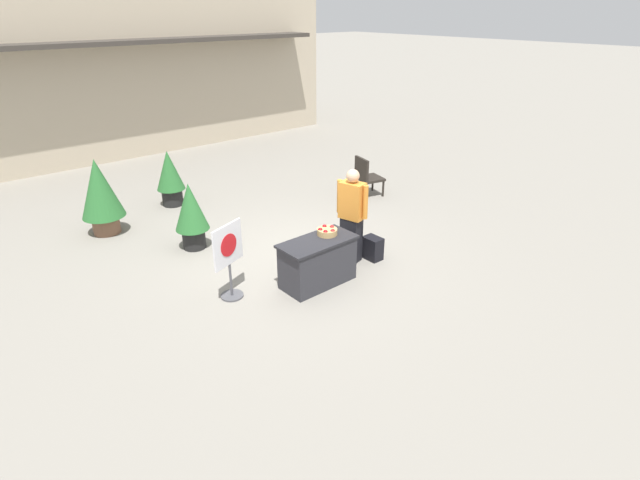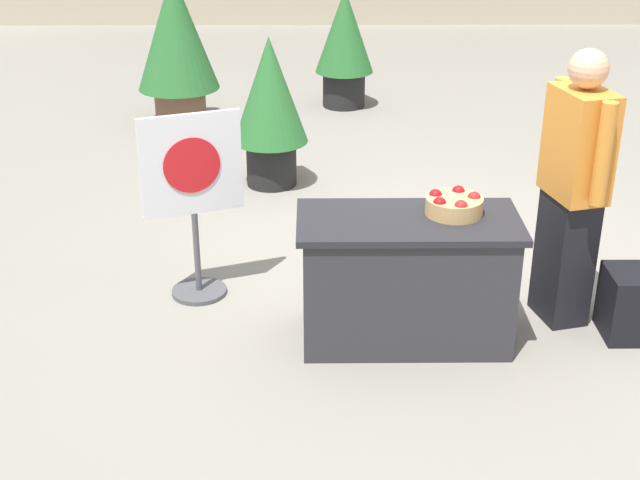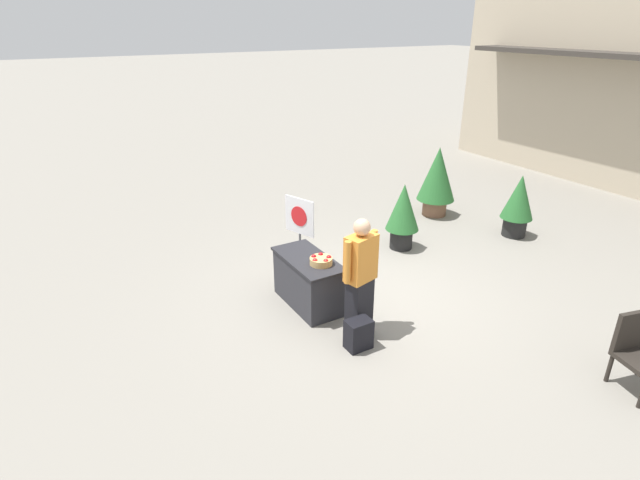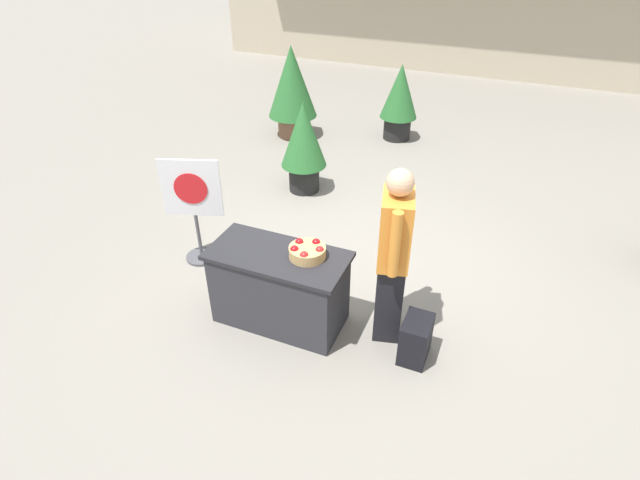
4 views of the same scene
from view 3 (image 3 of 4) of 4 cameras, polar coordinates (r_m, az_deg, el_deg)
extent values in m
plane|color=gray|center=(7.96, 5.75, -6.60)|extent=(120.00, 120.00, 0.00)
cube|color=#2D2D33|center=(7.60, -1.34, -4.87)|extent=(1.20, 0.58, 0.74)
cube|color=#242428|center=(7.42, -1.37, -2.23)|extent=(1.28, 0.62, 0.04)
cylinder|color=tan|center=(7.21, 0.12, -2.41)|extent=(0.33, 0.33, 0.10)
sphere|color=red|center=(7.11, 0.67, -2.45)|extent=(0.08, 0.08, 0.08)
sphere|color=#A30F14|center=(7.21, 1.02, -2.04)|extent=(0.08, 0.08, 0.08)
sphere|color=#A30F14|center=(7.30, 0.08, -1.72)|extent=(0.08, 0.08, 0.08)
sphere|color=#A30F14|center=(7.24, -0.71, -1.96)|extent=(0.08, 0.08, 0.08)
sphere|color=red|center=(7.13, -0.58, -2.39)|extent=(0.08, 0.08, 0.08)
cube|color=black|center=(6.97, 4.50, -7.47)|extent=(0.32, 0.39, 0.82)
cube|color=orange|center=(6.62, 4.70, -2.07)|extent=(0.35, 0.47, 0.64)
sphere|color=tan|center=(6.43, 4.83, 1.46)|extent=(0.23, 0.23, 0.23)
cylinder|color=orange|center=(6.43, 3.18, -2.58)|extent=(0.09, 0.09, 0.59)
cylinder|color=orange|center=(6.79, 6.15, -1.19)|extent=(0.09, 0.09, 0.59)
cube|color=black|center=(6.74, 4.43, -10.68)|extent=(0.24, 0.34, 0.42)
cylinder|color=#4C4C51|center=(9.01, -2.25, -2.54)|extent=(0.36, 0.36, 0.03)
cylinder|color=#4C4C51|center=(8.89, -2.28, -0.86)|extent=(0.04, 0.04, 0.55)
cube|color=silver|center=(8.65, -2.35, 2.75)|extent=(0.61, 0.24, 0.65)
cylinder|color=red|center=(8.64, -2.44, 2.71)|extent=(0.34, 0.13, 0.36)
cylinder|color=#28231E|center=(7.42, 32.76, -11.57)|extent=(0.05, 0.05, 0.38)
cylinder|color=#28231E|center=(7.10, 30.17, -12.54)|extent=(0.05, 0.05, 0.38)
cube|color=#28231E|center=(7.01, 32.32, -8.64)|extent=(0.19, 0.55, 0.50)
cylinder|color=brown|center=(11.46, 12.94, 3.72)|extent=(0.52, 0.52, 0.37)
cone|color=#28662D|center=(11.23, 13.30, 7.38)|extent=(0.83, 0.83, 1.17)
cylinder|color=black|center=(9.65, 9.26, 0.20)|extent=(0.43, 0.43, 0.39)
cone|color=#28662D|center=(9.42, 9.51, 3.75)|extent=(0.63, 0.63, 0.89)
cylinder|color=black|center=(10.81, 21.33, 1.45)|extent=(0.46, 0.46, 0.38)
cone|color=#28662D|center=(10.61, 21.83, 4.61)|extent=(0.63, 0.63, 0.88)
camera|label=1|loc=(10.70, -45.39, 18.13)|focal=28.00mm
camera|label=2|loc=(6.63, -42.47, 7.11)|focal=50.00mm
camera|label=4|loc=(4.10, -30.56, 11.58)|focal=28.00mm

